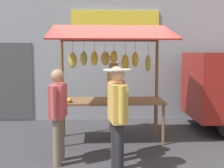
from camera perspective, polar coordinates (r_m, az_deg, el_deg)
The scene contains 7 objects.
ground_plane at distance 6.58m, azimuth -0.18°, elevation -10.63°, with size 40.00×40.00×0.00m, color #38383D.
street_backdrop at distance 8.50m, azimuth -1.51°, elevation 4.72°, with size 9.00×0.30×3.40m.
market_stall at distance 6.39m, azimuth -0.29°, elevation 3.06°, with size 2.50×1.46×2.50m.
vendor_with_sunhat at distance 7.12m, azimuth 0.27°, elevation -1.11°, with size 0.44×0.70×1.69m.
shopper_in_grey_tee at distance 4.60m, azimuth 1.03°, elevation -5.18°, with size 0.43×0.70×1.66m.
shopper_with_ponytail at distance 5.14m, azimuth -10.16°, elevation -4.83°, with size 0.27×0.68×1.60m.
shopper_in_striped_shirt at distance 5.24m, azimuth 0.85°, elevation -4.15°, with size 0.34×0.68×1.65m.
Camera 1 is at (0.40, 6.30, 1.86)m, focal length 48.27 mm.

